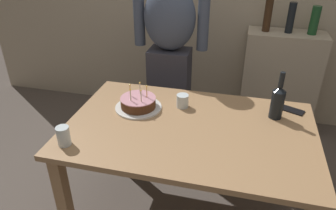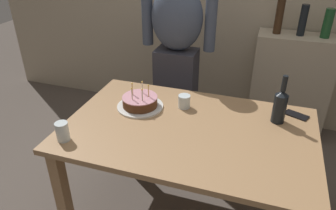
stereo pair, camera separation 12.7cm
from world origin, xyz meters
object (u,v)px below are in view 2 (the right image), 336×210
(water_glass_near, at_px, (62,132))
(water_glass_far, at_px, (184,101))
(cell_phone, at_px, (296,115))
(person_man_bearded, at_px, (177,55))
(birthday_cake, at_px, (140,102))
(wine_bottle, at_px, (280,105))

(water_glass_near, distance_m, water_glass_far, 0.79)
(cell_phone, distance_m, person_man_bearded, 1.06)
(water_glass_near, xyz_separation_m, person_man_bearded, (0.32, 1.16, 0.08))
(water_glass_near, xyz_separation_m, cell_phone, (1.26, 0.70, -0.05))
(water_glass_far, xyz_separation_m, person_man_bearded, (-0.23, 0.58, 0.09))
(birthday_cake, relative_size, person_man_bearded, 0.19)
(water_glass_near, bearing_deg, person_man_bearded, 74.73)
(water_glass_near, distance_m, wine_bottle, 1.29)
(water_glass_far, height_order, person_man_bearded, person_man_bearded)
(cell_phone, bearing_deg, water_glass_far, -146.72)
(birthday_cake, height_order, cell_phone, birthday_cake)
(wine_bottle, bearing_deg, water_glass_near, -152.91)
(birthday_cake, relative_size, wine_bottle, 1.00)
(birthday_cake, distance_m, water_glass_far, 0.29)
(cell_phone, bearing_deg, wine_bottle, -113.03)
(water_glass_far, height_order, wine_bottle, wine_bottle)
(water_glass_far, relative_size, person_man_bearded, 0.05)
(birthday_cake, bearing_deg, wine_bottle, 6.69)
(person_man_bearded, bearing_deg, cell_phone, 154.13)
(birthday_cake, height_order, water_glass_near, birthday_cake)
(water_glass_near, xyz_separation_m, wine_bottle, (1.15, 0.59, 0.06))
(cell_phone, height_order, person_man_bearded, person_man_bearded)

